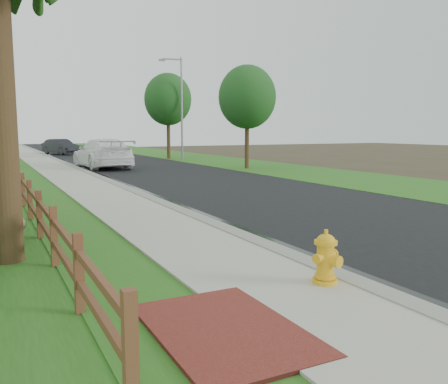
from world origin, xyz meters
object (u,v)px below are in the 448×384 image
streetlight (180,103)px  white_suv (103,153)px  dark_car_mid (114,149)px  ranch_fence (34,205)px  fire_hydrant (326,259)px

streetlight → white_suv: bearing=-145.1°
white_suv → dark_car_mid: bearing=-110.8°
ranch_fence → fire_hydrant: 7.49m
ranch_fence → fire_hydrant: ranch_fence is taller
fire_hydrant → ranch_fence: bearing=117.9°
ranch_fence → dark_car_mid: size_ratio=3.93×
ranch_fence → streetlight: bearing=60.7°
white_suv → streetlight: size_ratio=0.79×
streetlight → fire_hydrant: bearing=-107.5°
fire_hydrant → dark_car_mid: dark_car_mid is taller
streetlight → ranch_fence: bearing=-119.3°
white_suv → dark_car_mid: (3.39, 10.69, -0.18)m
fire_hydrant → white_suv: size_ratio=0.13×
ranch_fence → streetlight: (12.80, 22.80, 3.87)m
ranch_fence → white_suv: (5.60, 17.77, 0.32)m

